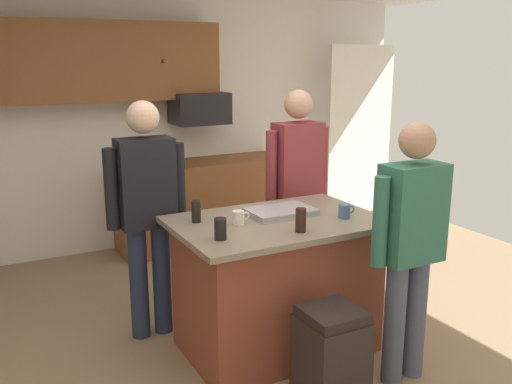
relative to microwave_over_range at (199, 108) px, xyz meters
The scene contains 17 objects.
floor 2.95m from the microwave_over_range, 103.50° to the right, with size 7.04×7.04×0.00m, color #937A5B.
back_wall 0.69m from the microwave_over_range, 153.43° to the left, with size 6.40×0.10×2.60m, color white.
french_door_window_panel 2.03m from the microwave_over_range, ahead, with size 0.90×0.06×2.00m, color white.
cabinet_run_upper 1.11m from the microwave_over_range, behind, with size 2.40×0.38×0.75m.
cabinet_run_lower 1.00m from the microwave_over_range, 89.94° to the right, with size 1.80×0.63×0.90m.
microwave_over_range is the anchor object (origin of this frame).
kitchen_island 2.57m from the microwave_over_range, 100.25° to the right, with size 1.37×0.92×0.93m.
person_elder_center 1.73m from the microwave_over_range, 84.78° to the right, with size 0.57×0.23×1.72m.
person_host_foreground 2.13m from the microwave_over_range, 122.81° to the right, with size 0.57×0.22×1.69m.
person_guest_right 3.09m from the microwave_over_range, 88.36° to the right, with size 0.57×0.22×1.62m.
mug_ceramic_white 2.56m from the microwave_over_range, 90.07° to the right, with size 0.12×0.08×0.10m.
glass_pilsner 2.74m from the microwave_over_range, 110.01° to the right, with size 0.07×0.07×0.13m.
glass_stout_tall 2.37m from the microwave_over_range, 113.19° to the right, with size 0.06×0.06×0.14m.
mug_blue_stoneware 2.46m from the microwave_over_range, 106.71° to the right, with size 0.12×0.08×0.09m.
glass_dark_ale 2.70m from the microwave_over_range, 99.19° to the right, with size 0.07×0.07×0.15m.
serving_tray 2.33m from the microwave_over_range, 98.65° to the right, with size 0.44×0.30×0.04m.
trash_bin 3.32m from the microwave_over_range, 99.08° to the right, with size 0.34×0.34×0.61m.
Camera 1 is at (-1.63, -2.93, 1.99)m, focal length 39.57 mm.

